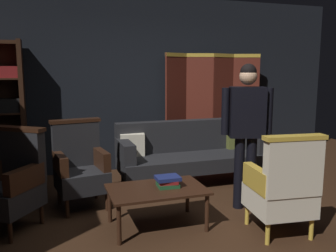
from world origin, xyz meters
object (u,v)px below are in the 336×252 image
(book_red_leather, at_px, (168,181))
(book_navy_cloth, at_px, (168,178))
(coffee_table, at_px, (157,192))
(folding_screen, at_px, (211,108))
(armchair_gilt_accent, at_px, (283,187))
(standing_figure, at_px, (247,123))
(velvet_couch, at_px, (190,151))
(armchair_wing_left, at_px, (11,182))
(book_green_cloth, at_px, (168,185))
(armchair_wing_right, at_px, (80,166))

(book_red_leather, relative_size, book_navy_cloth, 0.79)
(coffee_table, height_order, book_red_leather, book_red_leather)
(folding_screen, bearing_deg, coffee_table, -127.07)
(folding_screen, bearing_deg, armchair_gilt_accent, -100.38)
(folding_screen, relative_size, standing_figure, 1.12)
(velvet_couch, height_order, armchair_wing_left, armchair_wing_left)
(folding_screen, height_order, book_green_cloth, folding_screen)
(standing_figure, bearing_deg, armchair_wing_right, 159.87)
(velvet_couch, distance_m, book_red_leather, 1.55)
(coffee_table, bearing_deg, armchair_wing_left, 162.05)
(folding_screen, distance_m, armchair_wing_left, 3.53)
(folding_screen, distance_m, standing_figure, 2.03)
(velvet_couch, bearing_deg, book_red_leather, -120.24)
(armchair_gilt_accent, bearing_deg, velvet_couch, 96.62)
(velvet_couch, bearing_deg, folding_screen, 48.08)
(armchair_wing_left, bearing_deg, folding_screen, 28.86)
(armchair_wing_left, distance_m, armchair_wing_right, 0.83)
(standing_figure, height_order, book_green_cloth, standing_figure)
(folding_screen, xyz_separation_m, armchair_wing_left, (-3.06, -1.68, -0.50))
(armchair_wing_right, bearing_deg, standing_figure, -20.13)
(book_red_leather, xyz_separation_m, book_navy_cloth, (0.00, 0.00, 0.04))
(standing_figure, xyz_separation_m, book_green_cloth, (-1.02, -0.17, -0.58))
(standing_figure, distance_m, book_navy_cloth, 1.15)
(coffee_table, distance_m, book_red_leather, 0.16)
(armchair_wing_left, distance_m, standing_figure, 2.64)
(book_red_leather, distance_m, book_navy_cloth, 0.04)
(folding_screen, height_order, book_navy_cloth, folding_screen)
(folding_screen, distance_m, velvet_couch, 1.20)
(folding_screen, xyz_separation_m, standing_figure, (-0.48, -1.97, 0.04))
(folding_screen, xyz_separation_m, book_green_cloth, (-1.50, -2.14, -0.54))
(velvet_couch, relative_size, book_green_cloth, 9.80)
(coffee_table, bearing_deg, folding_screen, 52.93)
(armchair_wing_left, bearing_deg, book_red_leather, -16.39)
(coffee_table, bearing_deg, armchair_gilt_accent, -26.68)
(armchair_wing_right, relative_size, book_red_leather, 5.30)
(armchair_gilt_accent, relative_size, armchair_wing_left, 1.00)
(folding_screen, height_order, standing_figure, folding_screen)
(standing_figure, height_order, book_red_leather, standing_figure)
(armchair_wing_left, xyz_separation_m, book_green_cloth, (1.56, -0.46, -0.05))
(coffee_table, bearing_deg, standing_figure, 8.89)
(velvet_couch, bearing_deg, book_navy_cloth, -120.24)
(armchair_wing_right, bearing_deg, book_red_leather, -45.76)
(folding_screen, xyz_separation_m, book_red_leather, (-1.50, -2.14, -0.51))
(armchair_wing_right, xyz_separation_m, book_navy_cloth, (0.82, -0.85, 0.02))
(folding_screen, relative_size, book_navy_cloth, 7.64)
(folding_screen, height_order, velvet_couch, folding_screen)
(coffee_table, distance_m, armchair_wing_left, 1.51)
(book_green_cloth, distance_m, book_red_leather, 0.04)
(coffee_table, xyz_separation_m, book_green_cloth, (0.12, 0.01, 0.07))
(velvet_couch, height_order, coffee_table, velvet_couch)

